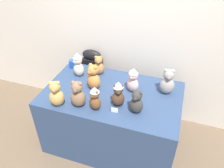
# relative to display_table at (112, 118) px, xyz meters

# --- Properties ---
(ground_plane) EXTENTS (10.00, 10.00, 0.00)m
(ground_plane) POSITION_rel_display_table_xyz_m (0.00, -0.25, -0.40)
(ground_plane) COLOR brown
(wall_back) EXTENTS (7.00, 0.08, 2.60)m
(wall_back) POSITION_rel_display_table_xyz_m (0.00, 0.72, 0.90)
(wall_back) COLOR silver
(wall_back) RESTS_ON ground_plane
(display_table) EXTENTS (1.54, 0.94, 0.79)m
(display_table) POSITION_rel_display_table_xyz_m (0.00, 0.00, 0.00)
(display_table) COLOR navy
(display_table) RESTS_ON ground_plane
(instrument_case) EXTENTS (0.28, 0.12, 0.96)m
(instrument_case) POSITION_rel_display_table_xyz_m (-0.49, 0.60, 0.09)
(instrument_case) COLOR black
(instrument_case) RESTS_ON ground_plane
(teddy_bear_caramel) EXTENTS (0.16, 0.15, 0.26)m
(teddy_bear_caramel) POSITION_rel_display_table_xyz_m (-0.28, 0.32, 0.52)
(teddy_bear_caramel) COLOR #B27A42
(teddy_bear_caramel) RESTS_ON display_table
(teddy_bear_cocoa) EXTENTS (0.17, 0.16, 0.30)m
(teddy_bear_cocoa) POSITION_rel_display_table_xyz_m (0.13, -0.18, 0.54)
(teddy_bear_cocoa) COLOR #4C3323
(teddy_bear_cocoa) RESTS_ON display_table
(teddy_bear_ash) EXTENTS (0.18, 0.16, 0.31)m
(teddy_bear_ash) POSITION_rel_display_table_xyz_m (0.57, 0.19, 0.54)
(teddy_bear_ash) COLOR gray
(teddy_bear_ash) RESTS_ON display_table
(teddy_bear_mocha) EXTENTS (0.17, 0.15, 0.31)m
(teddy_bear_mocha) POSITION_rel_display_table_xyz_m (-0.26, -0.32, 0.54)
(teddy_bear_mocha) COLOR #7F6047
(teddy_bear_mocha) RESTS_ON display_table
(teddy_bear_blush) EXTENTS (0.16, 0.15, 0.30)m
(teddy_bear_blush) POSITION_rel_display_table_xyz_m (0.21, 0.11, 0.54)
(teddy_bear_blush) COLOR beige
(teddy_bear_blush) RESTS_ON display_table
(teddy_bear_honey) EXTENTS (0.19, 0.18, 0.30)m
(teddy_bear_honey) POSITION_rel_display_table_xyz_m (-0.47, -0.37, 0.54)
(teddy_bear_honey) COLOR tan
(teddy_bear_honey) RESTS_ON display_table
(teddy_bear_chestnut) EXTENTS (0.16, 0.15, 0.27)m
(teddy_bear_chestnut) POSITION_rel_display_table_xyz_m (-0.08, -0.30, 0.53)
(teddy_bear_chestnut) COLOR brown
(teddy_bear_chestnut) RESTS_ON display_table
(teddy_bear_charcoal) EXTENTS (0.15, 0.14, 0.27)m
(teddy_bear_charcoal) POSITION_rel_display_table_xyz_m (0.33, -0.22, 0.52)
(teddy_bear_charcoal) COLOR #383533
(teddy_bear_charcoal) RESTS_ON display_table
(teddy_bear_ginger) EXTENTS (0.21, 0.19, 0.32)m
(teddy_bear_ginger) POSITION_rel_display_table_xyz_m (-0.23, 0.02, 0.54)
(teddy_bear_ginger) COLOR #D17F3D
(teddy_bear_ginger) RESTS_ON display_table
(teddy_bear_cream) EXTENTS (0.18, 0.18, 0.31)m
(teddy_bear_cream) POSITION_rel_display_table_xyz_m (-0.50, 0.21, 0.55)
(teddy_bear_cream) COLOR beige
(teddy_bear_cream) RESTS_ON display_table
(party_cup_blue) EXTENTS (0.08, 0.08, 0.11)m
(party_cup_blue) POSITION_rel_display_table_xyz_m (-0.67, 0.35, 0.45)
(party_cup_blue) COLOR blue
(party_cup_blue) RESTS_ON display_table
(name_card_front_left) EXTENTS (0.07, 0.01, 0.05)m
(name_card_front_left) POSITION_rel_display_table_xyz_m (0.13, -0.29, 0.42)
(name_card_front_left) COLOR white
(name_card_front_left) RESTS_ON display_table
(name_card_front_middle) EXTENTS (0.07, 0.02, 0.05)m
(name_card_front_middle) POSITION_rel_display_table_xyz_m (-0.47, -0.38, 0.42)
(name_card_front_middle) COLOR white
(name_card_front_middle) RESTS_ON display_table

